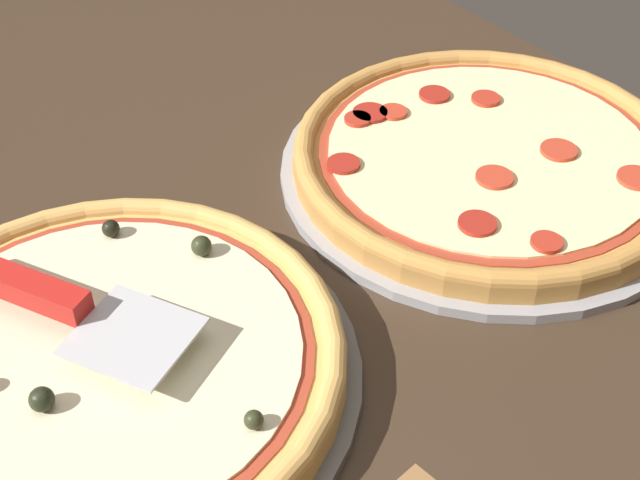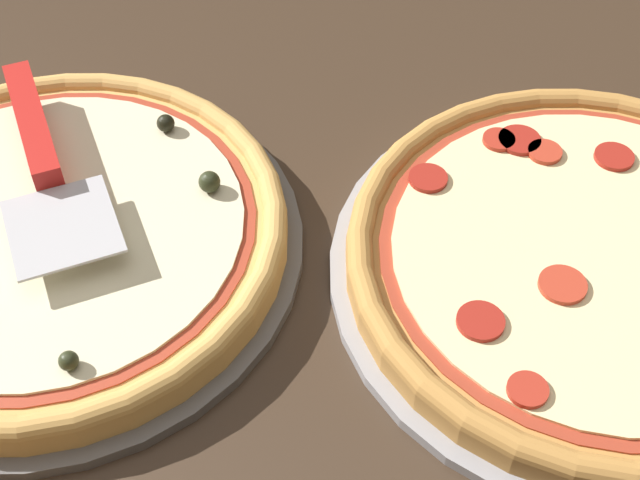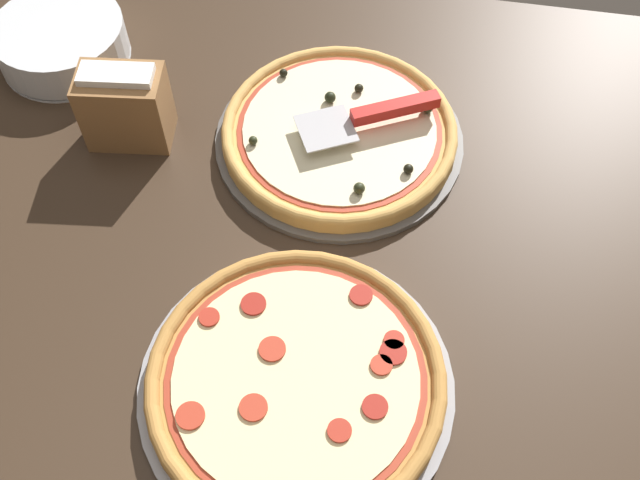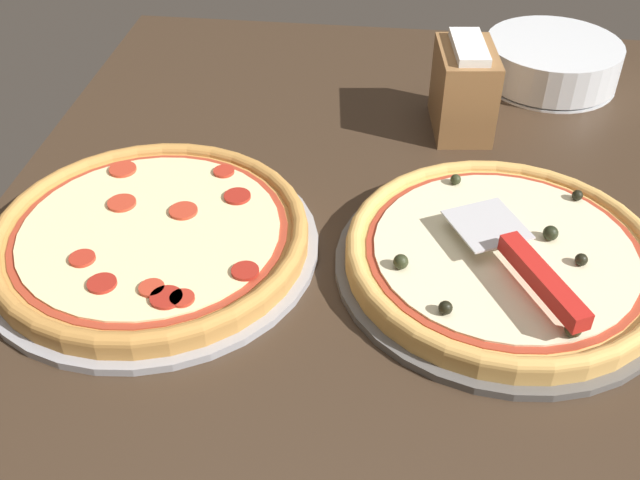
{
  "view_description": "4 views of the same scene",
  "coord_description": "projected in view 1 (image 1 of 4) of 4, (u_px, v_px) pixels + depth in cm",
  "views": [
    {
      "loc": [
        51.31,
        -26.8,
        52.85
      ],
      "look_at": [
        5.29,
        7.89,
        3.0
      ],
      "focal_mm": 50.0,
      "sensor_mm": 36.0,
      "label": 1
    },
    {
      "loc": [
        49.95,
        12.07,
        53.72
      ],
      "look_at": [
        5.29,
        7.89,
        3.0
      ],
      "focal_mm": 50.0,
      "sensor_mm": 36.0,
      "label": 2
    },
    {
      "loc": [
        -4.88,
        65.42,
        90.99
      ],
      "look_at": [
        5.29,
        7.89,
        3.0
      ],
      "focal_mm": 42.0,
      "sensor_mm": 36.0,
      "label": 3
    },
    {
      "loc": [
        -62.87,
        -0.49,
        59.03
      ],
      "look_at": [
        5.29,
        7.89,
        3.0
      ],
      "focal_mm": 42.0,
      "sensor_mm": 36.0,
      "label": 4
    }
  ],
  "objects": [
    {
      "name": "pizza_front",
      "position": [
        100.0,
        360.0,
        0.67
      ],
      "size": [
        37.1,
        37.1,
        4.17
      ],
      "color": "tan",
      "rests_on": "pizza_pan_front"
    },
    {
      "name": "ground_plane",
      "position": [
        213.0,
        285.0,
        0.79
      ],
      "size": [
        149.11,
        105.05,
        3.6
      ],
      "primitive_type": "cube",
      "color": "#38281C"
    },
    {
      "name": "pizza_back",
      "position": [
        489.0,
        155.0,
        0.87
      ],
      "size": [
        38.26,
        38.26,
        2.86
      ],
      "color": "#B77F3D",
      "rests_on": "pizza_pan_back"
    },
    {
      "name": "serving_spatula",
      "position": [
        32.0,
        292.0,
        0.67
      ],
      "size": [
        22.3,
        14.8,
        2.0
      ],
      "color": "#B7B7BC",
      "rests_on": "pizza_front"
    },
    {
      "name": "pizza_pan_front",
      "position": [
        105.0,
        378.0,
        0.68
      ],
      "size": [
        39.47,
        39.47,
        1.0
      ],
      "primitive_type": "cylinder",
      "color": "#565451",
      "rests_on": "ground_plane"
    },
    {
      "name": "pizza_pan_back",
      "position": [
        487.0,
        172.0,
        0.88
      ],
      "size": [
        40.7,
        40.7,
        1.0
      ],
      "primitive_type": "cylinder",
      "color": "#939399",
      "rests_on": "ground_plane"
    }
  ]
}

